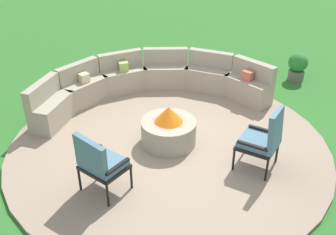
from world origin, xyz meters
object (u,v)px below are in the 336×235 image
at_px(lounge_chair_front_right, 264,138).
at_px(potted_plant_1, 298,66).
at_px(fire_pit, 169,129).
at_px(curved_stone_bench, 149,83).
at_px(lounge_chair_front_left, 99,162).

bearing_deg(lounge_chair_front_right, potted_plant_1, 5.74).
height_order(fire_pit, potted_plant_1, fire_pit).
bearing_deg(potted_plant_1, curved_stone_bench, -166.32).
height_order(curved_stone_bench, lounge_chair_front_left, lounge_chair_front_left).
bearing_deg(fire_pit, lounge_chair_front_right, -28.93).
bearing_deg(curved_stone_bench, lounge_chair_front_right, -55.28).
relative_size(fire_pit, lounge_chair_front_left, 0.93).
bearing_deg(lounge_chair_front_right, lounge_chair_front_left, 133.33).
height_order(fire_pit, lounge_chair_front_right, lounge_chair_front_right).
relative_size(lounge_chair_front_right, potted_plant_1, 1.60).
xyz_separation_m(fire_pit, curved_stone_bench, (-0.32, 1.71, 0.06)).
height_order(curved_stone_bench, lounge_chair_front_right, lounge_chair_front_right).
height_order(lounge_chair_front_right, potted_plant_1, lounge_chair_front_right).
bearing_deg(lounge_chair_front_left, potted_plant_1, 82.40).
relative_size(fire_pit, lounge_chair_front_right, 0.89).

